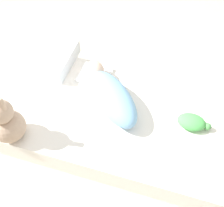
% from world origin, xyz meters
% --- Properties ---
extents(ground_plane, '(12.00, 12.00, 0.00)m').
position_xyz_m(ground_plane, '(0.00, 0.00, 0.00)').
color(ground_plane, '#B2A893').
extents(bed_mattress, '(1.46, 0.78, 0.18)m').
position_xyz_m(bed_mattress, '(0.00, 0.00, 0.09)').
color(bed_mattress, white).
rests_on(bed_mattress, ground_plane).
extents(burp_cloth, '(0.22, 0.19, 0.02)m').
position_xyz_m(burp_cloth, '(-0.19, 0.26, 0.19)').
color(burp_cloth, white).
rests_on(burp_cloth, bed_mattress).
extents(swaddled_baby, '(0.49, 0.50, 0.16)m').
position_xyz_m(swaddled_baby, '(-0.02, 0.06, 0.26)').
color(swaddled_baby, '#7FB7E5').
rests_on(swaddled_baby, bed_mattress).
extents(pillow, '(0.30, 0.36, 0.10)m').
position_xyz_m(pillow, '(-0.52, 0.28, 0.23)').
color(pillow, white).
rests_on(pillow, bed_mattress).
extents(bunny_plush, '(0.19, 0.19, 0.35)m').
position_xyz_m(bunny_plush, '(-0.49, -0.33, 0.31)').
color(bunny_plush, tan).
rests_on(bunny_plush, bed_mattress).
extents(turtle_plush, '(0.20, 0.12, 0.08)m').
position_xyz_m(turtle_plush, '(0.49, 0.03, 0.22)').
color(turtle_plush, '#51B756').
rests_on(turtle_plush, bed_mattress).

